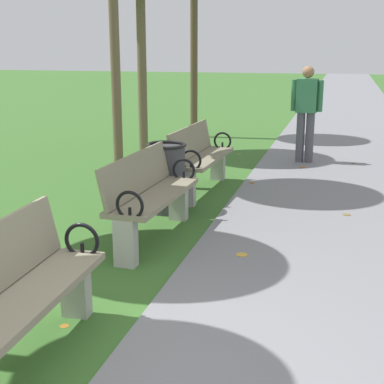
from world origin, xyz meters
The scene contains 8 objects.
ground_plane centered at (0.00, 0.00, 0.00)m, with size 80.00×80.00×0.00m, color #386628.
paved_walkway centered at (1.47, 18.00, 0.01)m, with size 2.94×44.00×0.02m, color slate.
park_bench_1 centered at (-0.50, 0.00, 0.49)m, with size 0.53×1.62×0.90m.
park_bench_2 centered at (-0.50, 2.48, 0.49)m, with size 0.54×1.62×0.90m.
park_bench_3 centered at (-0.50, 4.54, 0.49)m, with size 0.54×1.62×0.90m.
pedestrian_walking centered at (0.74, 6.89, 0.93)m, with size 0.53×0.25×1.62m.
trash_bin centered at (-0.65, 3.50, 0.42)m, with size 0.48×0.48×0.84m.
scattered_leaves centered at (0.17, 4.18, 0.01)m, with size 4.97×7.86×0.02m.
Camera 1 is at (1.35, -2.68, 1.95)m, focal length 51.86 mm.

